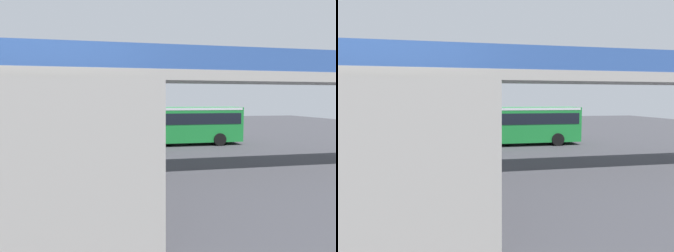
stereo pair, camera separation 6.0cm
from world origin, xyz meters
The scene contains 12 objects.
ground centered at (0.00, 0.00, 0.00)m, with size 80.00×80.00×0.00m, color #38383D.
city_bus centered at (-1.39, 1.04, 1.88)m, with size 11.54×2.85×3.15m.
parked_van centered at (5.73, 4.20, 1.18)m, with size 4.80×2.17×2.05m.
bicycle_red centered at (10.85, 3.92, 0.37)m, with size 1.77×0.44×0.96m.
bicycle_blue centered at (8.80, 2.18, 0.37)m, with size 1.77×0.44×0.96m.
bicycle_green centered at (9.91, 5.46, 0.37)m, with size 1.77×0.44×0.96m.
pedestrian centered at (8.44, 0.08, 0.89)m, with size 0.38×0.38×1.79m.
traffic_sign centered at (2.51, -3.45, 1.89)m, with size 0.08×0.60×2.80m.
lane_dash_leftmost centered at (-4.00, -2.82, 0.00)m, with size 2.00×0.20×0.01m, color silver.
lane_dash_left centered at (0.00, -2.82, 0.00)m, with size 2.00×0.20×0.01m, color silver.
lane_dash_centre centered at (4.00, -2.82, 0.00)m, with size 2.00×0.20×0.01m, color silver.
pedestrian_overpass centered at (0.00, 10.49, 4.56)m, with size 26.94×2.60×6.24m.
Camera 1 is at (3.63, 24.82, 3.73)m, focal length 31.23 mm.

